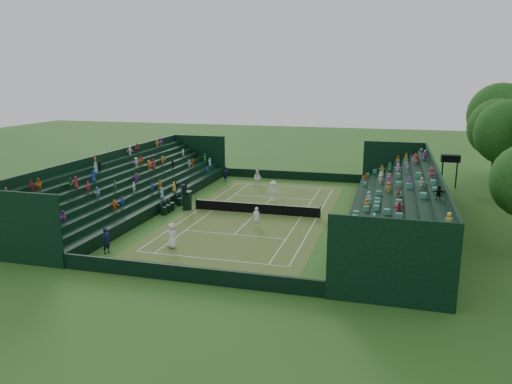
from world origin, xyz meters
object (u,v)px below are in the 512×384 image
player_near_east (257,217)px  player_far_east (273,191)px  player_far_west (258,178)px  tennis_net (256,208)px  umpire_chair (187,198)px  player_near_west (172,236)px

player_near_east → player_far_east: (-0.79, 9.19, 0.14)m
player_far_west → tennis_net: bearing=-79.0°
player_near_east → umpire_chair: bearing=-21.6°
umpire_chair → player_far_east: bearing=38.5°
tennis_net → umpire_chair: umpire_chair is taller
player_near_west → player_far_west: 21.38m
tennis_net → player_near_east: (1.16, -4.07, 0.34)m
player_far_east → player_near_east: bearing=-99.6°
player_near_west → player_far_west: bearing=-78.4°
player_near_east → player_far_west: player_far_west is taller
umpire_chair → player_near_east: 8.53m
umpire_chair → player_far_east: umpire_chair is taller
umpire_chair → player_near_east: size_ratio=1.50×
player_far_east → tennis_net: bearing=-108.6°
tennis_net → player_far_east: size_ratio=5.81×
tennis_net → player_far_west: (-2.81, 10.92, 0.42)m
umpire_chair → player_near_west: size_ratio=1.42×
umpire_chair → player_near_east: bearing=-25.7°
umpire_chair → player_far_east: (6.90, 5.49, -0.11)m
tennis_net → player_far_west: player_far_west is taller
player_near_west → umpire_chair: bearing=-59.6°
tennis_net → player_near_east: bearing=-74.1°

